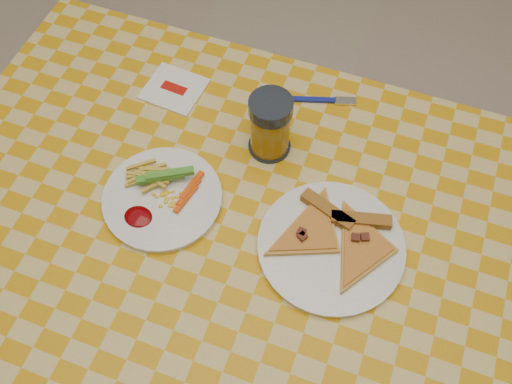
% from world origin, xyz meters
% --- Properties ---
extents(ground, '(8.00, 8.00, 0.00)m').
position_xyz_m(ground, '(0.00, 0.00, 0.00)').
color(ground, beige).
rests_on(ground, ground).
extents(table, '(1.28, 0.88, 0.76)m').
position_xyz_m(table, '(0.00, 0.00, 0.68)').
color(table, white).
rests_on(table, ground).
extents(plate_left, '(0.22, 0.22, 0.01)m').
position_xyz_m(plate_left, '(-0.17, 0.01, 0.76)').
color(plate_left, white).
rests_on(plate_left, table).
extents(plate_right, '(0.33, 0.33, 0.01)m').
position_xyz_m(plate_right, '(0.15, 0.02, 0.76)').
color(plate_right, white).
rests_on(plate_right, table).
extents(fries_veggies, '(0.16, 0.15, 0.04)m').
position_xyz_m(fries_veggies, '(-0.18, 0.02, 0.78)').
color(fries_veggies, gold).
rests_on(fries_veggies, plate_left).
extents(pizza_slices, '(0.28, 0.24, 0.02)m').
position_xyz_m(pizza_slices, '(0.16, 0.04, 0.78)').
color(pizza_slices, gold).
rests_on(pizza_slices, plate_right).
extents(drink_glass, '(0.09, 0.09, 0.14)m').
position_xyz_m(drink_glass, '(-0.03, 0.20, 0.82)').
color(drink_glass, black).
rests_on(drink_glass, table).
extents(napkin, '(0.13, 0.12, 0.01)m').
position_xyz_m(napkin, '(-0.27, 0.27, 0.76)').
color(napkin, white).
rests_on(napkin, table).
extents(fork, '(0.14, 0.06, 0.01)m').
position_xyz_m(fork, '(0.04, 0.35, 0.76)').
color(fork, navy).
rests_on(fork, table).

